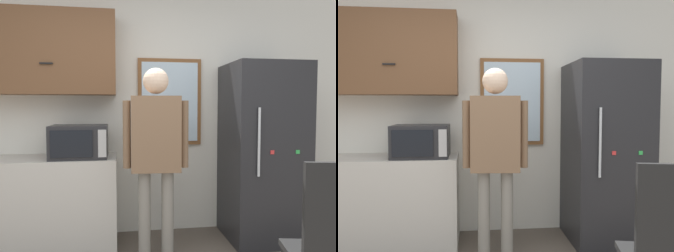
# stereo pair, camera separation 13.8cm
# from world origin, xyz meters

# --- Properties ---
(back_wall) EXTENTS (6.00, 0.06, 2.70)m
(back_wall) POSITION_xyz_m (0.00, 2.12, 1.35)
(back_wall) COLOR silver
(back_wall) RESTS_ON ground_plane
(counter) EXTENTS (1.98, 0.58, 0.89)m
(counter) POSITION_xyz_m (-1.21, 1.80, 0.44)
(counter) COLOR #BCB7AD
(counter) RESTS_ON ground_plane
(upper_cabinets) EXTENTS (1.98, 0.33, 0.82)m
(upper_cabinets) POSITION_xyz_m (-1.21, 1.94, 1.91)
(upper_cabinets) COLOR brown
(microwave) EXTENTS (0.53, 0.43, 0.31)m
(microwave) POSITION_xyz_m (-0.56, 1.75, 1.04)
(microwave) COLOR #232326
(microwave) RESTS_ON counter
(person) EXTENTS (0.58, 0.25, 1.72)m
(person) POSITION_xyz_m (0.13, 1.40, 1.05)
(person) COLOR gray
(person) RESTS_ON ground_plane
(refrigerator) EXTENTS (0.75, 0.74, 1.82)m
(refrigerator) POSITION_xyz_m (1.29, 1.73, 0.91)
(refrigerator) COLOR #232326
(refrigerator) RESTS_ON ground_plane
(chair) EXTENTS (0.51, 0.51, 1.07)m
(chair) POSITION_xyz_m (1.02, 0.23, 0.58)
(chair) COLOR black
(chair) RESTS_ON ground_plane
(window) EXTENTS (0.70, 0.05, 0.94)m
(window) POSITION_xyz_m (0.37, 2.08, 1.43)
(window) COLOR brown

